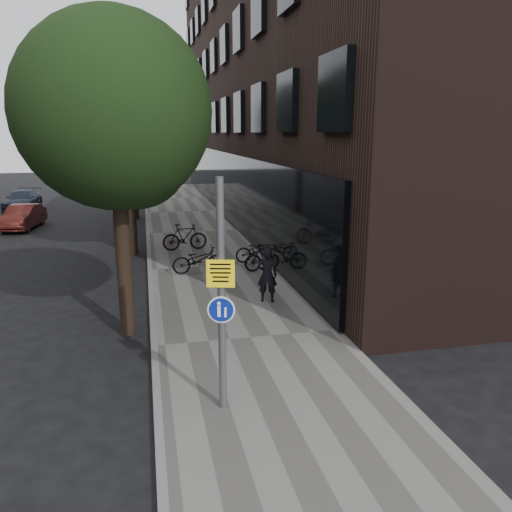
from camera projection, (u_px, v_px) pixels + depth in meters
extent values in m
plane|color=black|center=(276.00, 419.00, 8.66)|extent=(120.00, 120.00, 0.00)
cube|color=slate|center=(213.00, 268.00, 18.17)|extent=(4.50, 60.00, 0.12)
cube|color=slate|center=(150.00, 271.00, 17.69)|extent=(0.15, 60.00, 0.13)
cube|color=black|center=(322.00, 59.00, 29.13)|extent=(12.00, 40.00, 18.00)
cylinder|color=black|center=(125.00, 271.00, 11.99)|extent=(0.36, 0.36, 3.20)
sphere|color=black|center=(114.00, 111.00, 11.10)|extent=(4.40, 4.40, 4.40)
sphere|color=black|center=(136.00, 155.00, 12.18)|extent=(2.64, 2.64, 2.64)
cylinder|color=black|center=(132.00, 216.00, 20.04)|extent=(0.36, 0.36, 3.20)
sphere|color=black|center=(126.00, 120.00, 19.15)|extent=(5.00, 5.00, 5.00)
sphere|color=black|center=(138.00, 146.00, 20.23)|extent=(3.00, 3.00, 3.00)
cylinder|color=black|center=(135.00, 191.00, 28.57)|extent=(0.36, 0.36, 3.20)
sphere|color=black|center=(131.00, 124.00, 27.68)|extent=(5.00, 5.00, 5.00)
sphere|color=black|center=(139.00, 142.00, 28.76)|extent=(3.00, 3.00, 3.00)
cylinder|color=#595B5E|center=(221.00, 298.00, 8.36)|extent=(0.13, 0.13, 4.05)
cube|color=yellow|center=(221.00, 272.00, 8.25)|extent=(0.46, 0.14, 0.47)
cylinder|color=navy|center=(222.00, 308.00, 8.40)|extent=(0.40, 0.12, 0.41)
cylinder|color=white|center=(222.00, 308.00, 8.40)|extent=(0.46, 0.13, 0.47)
imported|color=black|center=(267.00, 275.00, 14.17)|extent=(0.66, 0.53, 1.58)
imported|color=black|center=(258.00, 250.00, 18.67)|extent=(1.77, 0.73, 0.91)
imported|color=black|center=(266.00, 257.00, 17.48)|extent=(1.65, 0.71, 0.96)
imported|color=black|center=(199.00, 260.00, 17.15)|extent=(1.85, 0.76, 0.95)
imported|color=black|center=(185.00, 237.00, 20.50)|extent=(1.86, 0.64, 1.10)
imported|color=#5A1E19|center=(23.00, 217.00, 25.70)|extent=(1.78, 3.87, 1.23)
imported|color=#1A212F|center=(22.00, 200.00, 32.29)|extent=(1.95, 4.32, 1.23)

